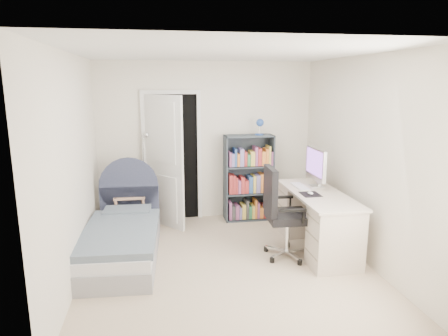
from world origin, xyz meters
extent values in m
cube|color=tan|center=(0.00, 0.00, -0.03)|extent=(3.40, 3.60, 0.05)
cube|color=white|center=(0.00, 0.00, 2.52)|extent=(3.40, 3.60, 0.05)
cube|color=silver|center=(0.00, 1.82, 1.25)|extent=(3.40, 0.05, 2.50)
cube|color=silver|center=(0.00, -1.82, 1.25)|extent=(3.40, 0.05, 2.50)
cube|color=silver|center=(-1.72, 0.00, 1.25)|extent=(0.05, 3.60, 2.50)
cube|color=silver|center=(1.72, 0.00, 1.25)|extent=(0.05, 3.60, 2.50)
cube|color=black|center=(-0.55, 1.80, 1.00)|extent=(0.80, 0.01, 2.00)
cube|color=white|center=(-0.98, 1.77, 1.00)|extent=(0.06, 0.06, 2.00)
cube|color=white|center=(-0.12, 1.77, 1.00)|extent=(0.06, 0.06, 2.00)
cube|color=white|center=(-0.55, 1.77, 2.03)|extent=(0.92, 0.06, 0.06)
cube|color=white|center=(-0.69, 1.47, 1.00)|extent=(0.55, 0.63, 2.00)
cube|color=gray|center=(-1.26, 0.32, 0.12)|extent=(0.94, 1.82, 0.23)
cube|color=silver|center=(-1.26, 0.32, 0.29)|extent=(0.93, 1.78, 0.14)
cube|color=slate|center=(-1.26, 0.23, 0.40)|extent=(0.96, 1.56, 0.09)
cube|color=slate|center=(-1.22, 0.95, 0.42)|extent=(0.65, 0.39, 0.11)
cube|color=#353A52|center=(-1.20, 1.24, 0.36)|extent=(0.84, 0.10, 0.71)
cylinder|color=#353A52|center=(-1.20, 1.24, 0.71)|extent=(0.84, 0.10, 0.84)
cylinder|color=tan|center=(-1.40, 1.19, 0.28)|extent=(0.04, 0.04, 0.55)
cylinder|color=tan|center=(-1.40, 1.57, 0.28)|extent=(0.04, 0.04, 0.55)
cylinder|color=tan|center=(-1.01, 1.19, 0.28)|extent=(0.04, 0.04, 0.55)
cylinder|color=tan|center=(-1.01, 1.57, 0.28)|extent=(0.04, 0.04, 0.55)
cube|color=tan|center=(-1.20, 1.38, 0.54)|extent=(0.44, 0.44, 0.03)
cube|color=tan|center=(-1.20, 1.38, 0.19)|extent=(0.40, 0.40, 0.02)
cube|color=#B24C33|center=(-1.26, 1.38, 0.57)|extent=(0.18, 0.24, 0.03)
cube|color=#3F598C|center=(-1.26, 1.38, 0.60)|extent=(0.17, 0.23, 0.03)
cube|color=#D8CC7F|center=(-1.26, 1.38, 0.63)|extent=(0.16, 0.22, 0.03)
cylinder|color=silver|center=(-0.99, 1.70, 0.01)|extent=(0.21, 0.21, 0.02)
cylinder|color=silver|center=(-0.99, 1.70, 0.72)|extent=(0.02, 0.02, 1.42)
sphere|color=silver|center=(-0.93, 1.66, 1.40)|extent=(0.08, 0.08, 0.08)
cube|color=#364049|center=(0.27, 1.56, 0.68)|extent=(0.02, 0.33, 1.37)
cube|color=#364049|center=(1.02, 1.56, 0.68)|extent=(0.02, 0.33, 1.37)
cube|color=#364049|center=(0.64, 1.56, 1.36)|extent=(0.77, 0.33, 0.02)
cube|color=#364049|center=(0.64, 1.56, 0.01)|extent=(0.77, 0.33, 0.02)
cube|color=#364049|center=(0.64, 1.72, 0.68)|extent=(0.77, 0.01, 1.37)
cube|color=#364049|center=(0.64, 1.56, 0.44)|extent=(0.73, 0.31, 0.02)
cube|color=#364049|center=(0.64, 1.56, 0.88)|extent=(0.73, 0.31, 0.02)
cylinder|color=#23489B|center=(0.81, 1.56, 1.38)|extent=(0.13, 0.13, 0.02)
cylinder|color=silver|center=(0.81, 1.56, 1.47)|extent=(0.02, 0.02, 0.18)
sphere|color=#23489B|center=(0.81, 1.53, 1.57)|extent=(0.12, 0.12, 0.12)
cube|color=#994C7F|center=(0.33, 1.54, 0.17)|extent=(0.04, 0.23, 0.28)
cube|color=#3F3F3F|center=(0.38, 1.54, 0.14)|extent=(0.05, 0.23, 0.23)
cube|color=#994C7F|center=(0.44, 1.54, 0.15)|extent=(0.05, 0.23, 0.23)
cube|color=#7F72B2|center=(0.50, 1.54, 0.12)|extent=(0.04, 0.23, 0.18)
cube|color=#D8BF4C|center=(0.55, 1.54, 0.15)|extent=(0.06, 0.23, 0.23)
cube|color=#3F3F3F|center=(0.61, 1.54, 0.18)|extent=(0.04, 0.23, 0.30)
cube|color=#337F4C|center=(0.66, 1.54, 0.13)|extent=(0.04, 0.23, 0.20)
cube|color=#D8BF4C|center=(0.71, 1.54, 0.14)|extent=(0.04, 0.23, 0.21)
cube|color=orange|center=(0.75, 1.54, 0.18)|extent=(0.03, 0.23, 0.31)
cube|color=#994C7F|center=(0.79, 1.54, 0.16)|extent=(0.04, 0.23, 0.25)
cube|color=orange|center=(0.84, 1.54, 0.12)|extent=(0.06, 0.23, 0.18)
cube|color=#B23333|center=(0.90, 1.54, 0.13)|extent=(0.06, 0.23, 0.20)
cube|color=#B23333|center=(0.96, 1.54, 0.18)|extent=(0.04, 0.23, 0.30)
cube|color=#B23333|center=(0.34, 1.54, 0.61)|extent=(0.05, 0.23, 0.30)
cube|color=#B23333|center=(0.39, 1.54, 0.60)|extent=(0.04, 0.23, 0.29)
cube|color=#B23333|center=(0.43, 1.54, 0.59)|extent=(0.03, 0.23, 0.26)
cube|color=#994C7F|center=(0.47, 1.54, 0.56)|extent=(0.04, 0.23, 0.21)
cube|color=#B23333|center=(0.53, 1.54, 0.59)|extent=(0.05, 0.23, 0.26)
cube|color=#B23333|center=(0.59, 1.54, 0.56)|extent=(0.06, 0.23, 0.20)
cube|color=#335999|center=(0.66, 1.54, 0.59)|extent=(0.06, 0.23, 0.26)
cube|color=#D8BF4C|center=(0.72, 1.54, 0.59)|extent=(0.04, 0.23, 0.27)
cube|color=#7F72B2|center=(0.78, 1.54, 0.60)|extent=(0.06, 0.23, 0.28)
cube|color=orange|center=(0.85, 1.54, 0.61)|extent=(0.06, 0.23, 0.29)
cube|color=#B23333|center=(0.91, 1.54, 0.60)|extent=(0.06, 0.23, 0.28)
cube|color=#337F4C|center=(0.97, 1.54, 0.58)|extent=(0.04, 0.23, 0.23)
cube|color=#994C7F|center=(0.33, 1.54, 1.01)|extent=(0.03, 0.23, 0.22)
cube|color=#7F72B2|center=(0.37, 1.54, 1.00)|extent=(0.04, 0.23, 0.20)
cube|color=#335999|center=(0.41, 1.54, 1.03)|extent=(0.03, 0.23, 0.28)
cube|color=orange|center=(0.45, 1.54, 1.00)|extent=(0.04, 0.23, 0.20)
cube|color=#7F72B2|center=(0.51, 1.54, 1.03)|extent=(0.06, 0.23, 0.27)
cube|color=#B23333|center=(0.57, 1.54, 1.01)|extent=(0.04, 0.23, 0.23)
cube|color=#337F4C|center=(0.62, 1.54, 0.99)|extent=(0.05, 0.23, 0.18)
cube|color=#D8BF4C|center=(0.68, 1.54, 1.01)|extent=(0.07, 0.23, 0.23)
cube|color=#994C7F|center=(0.74, 1.54, 1.04)|extent=(0.04, 0.23, 0.30)
cube|color=#B23333|center=(0.79, 1.54, 1.03)|extent=(0.06, 0.23, 0.27)
cube|color=orange|center=(0.86, 1.54, 1.01)|extent=(0.06, 0.23, 0.22)
cube|color=orange|center=(0.91, 1.54, 1.03)|extent=(0.04, 0.23, 0.26)
cube|color=#D8BF4C|center=(0.95, 1.54, 1.05)|extent=(0.03, 0.23, 0.30)
cube|color=#994C7F|center=(0.99, 1.54, 1.00)|extent=(0.03, 0.23, 0.21)
cube|color=beige|center=(1.26, 0.24, 0.76)|extent=(0.64, 1.59, 0.03)
cube|color=beige|center=(1.26, -0.32, 0.37)|extent=(0.58, 0.42, 0.74)
cube|color=beige|center=(1.26, 0.80, 0.37)|extent=(0.58, 0.42, 0.74)
cube|color=silver|center=(1.36, 0.56, 0.78)|extent=(0.17, 0.17, 0.01)
cube|color=silver|center=(1.40, 0.56, 0.90)|extent=(0.03, 0.06, 0.23)
cube|color=silver|center=(1.34, 0.56, 1.09)|extent=(0.05, 0.59, 0.42)
cube|color=#9151C6|center=(1.32, 0.56, 1.11)|extent=(0.00, 0.53, 0.34)
cube|color=white|center=(1.13, 0.56, 0.78)|extent=(0.14, 0.42, 0.02)
cube|color=black|center=(1.13, 0.18, 0.78)|extent=(0.23, 0.28, 0.00)
ellipsoid|color=white|center=(1.13, 0.18, 0.79)|extent=(0.06, 0.11, 0.03)
cube|color=silver|center=(0.95, 0.08, 0.06)|extent=(0.30, 0.06, 0.03)
cylinder|color=black|center=(1.09, 0.07, 0.03)|extent=(0.06, 0.06, 0.06)
cube|color=silver|center=(0.86, 0.22, 0.06)|extent=(0.15, 0.29, 0.03)
cylinder|color=black|center=(0.91, 0.35, 0.03)|extent=(0.06, 0.06, 0.06)
cube|color=silver|center=(0.70, 0.18, 0.06)|extent=(0.26, 0.22, 0.03)
cylinder|color=black|center=(0.58, 0.27, 0.03)|extent=(0.06, 0.06, 0.06)
cube|color=silver|center=(0.69, 0.01, 0.06)|extent=(0.27, 0.20, 0.03)
cylinder|color=black|center=(0.57, -0.07, 0.03)|extent=(0.06, 0.06, 0.06)
cube|color=silver|center=(0.84, -0.05, 0.06)|extent=(0.12, 0.30, 0.03)
cylinder|color=black|center=(0.88, -0.19, 0.03)|extent=(0.06, 0.06, 0.06)
cylinder|color=silver|center=(0.81, 0.09, 0.29)|extent=(0.06, 0.06, 0.45)
cube|color=black|center=(0.81, 0.09, 0.53)|extent=(0.53, 0.53, 0.10)
cube|color=black|center=(0.57, 0.10, 0.87)|extent=(0.10, 0.47, 0.58)
cube|color=black|center=(0.77, -0.19, 0.70)|extent=(0.32, 0.06, 0.03)
cube|color=black|center=(0.80, 0.36, 0.70)|extent=(0.32, 0.06, 0.03)
camera|label=1|loc=(-0.79, -4.47, 2.18)|focal=32.00mm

